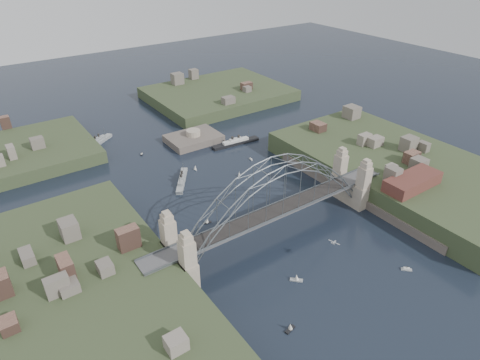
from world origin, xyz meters
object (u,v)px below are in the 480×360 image
fort_island (194,142)px  naval_cruiser_far (98,142)px  naval_cruiser_near (182,180)px  ocean_liner (236,143)px  wharf_shed (412,182)px  bridge (276,199)px

fort_island → naval_cruiser_far: 40.68m
naval_cruiser_near → ocean_liner: ocean_liner is taller
naval_cruiser_far → ocean_liner: bearing=-35.1°
fort_island → ocean_liner: (13.32, -12.50, 1.16)m
fort_island → naval_cruiser_far: size_ratio=1.43×
fort_island → naval_cruiser_far: (-34.69, 21.20, 1.25)m
naval_cruiser_near → fort_island: bearing=53.3°
fort_island → naval_cruiser_near: 33.99m
wharf_shed → ocean_liner: (-18.68, 71.50, -9.18)m
naval_cruiser_near → naval_cruiser_far: bearing=106.6°
bridge → naval_cruiser_far: (-22.69, 91.20, -11.41)m
bridge → wharf_shed: size_ratio=4.20×
wharf_shed → naval_cruiser_near: size_ratio=1.28×
fort_island → naval_cruiser_near: fort_island is taller
fort_island → ocean_liner: 18.31m
wharf_shed → naval_cruiser_near: 77.71m
naval_cruiser_far → wharf_shed: bearing=-57.6°
naval_cruiser_near → ocean_liner: (33.61, 14.75, 0.01)m
naval_cruiser_near → naval_cruiser_far: (-14.41, 48.45, 0.10)m
wharf_shed → naval_cruiser_near: (-52.29, 56.75, -9.19)m
naval_cruiser_near → wharf_shed: bearing=-47.3°
fort_island → naval_cruiser_far: bearing=148.6°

